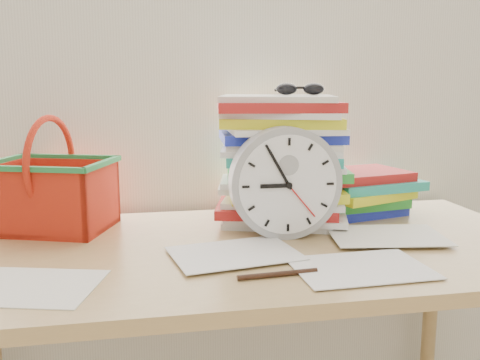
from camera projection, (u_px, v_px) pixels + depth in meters
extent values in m
cube|color=white|center=(222.00, 15.00, 1.49)|extent=(2.40, 0.01, 2.50)
cube|color=#AC8950|center=(249.00, 251.00, 1.22)|extent=(1.40, 0.70, 0.03)
cylinder|color=#AC8950|center=(429.00, 323.00, 1.70)|extent=(0.04, 0.04, 0.72)
cylinder|color=#9D9EA0|center=(285.00, 183.00, 1.25)|extent=(0.26, 0.05, 0.26)
cylinder|color=black|center=(278.00, 274.00, 1.01)|extent=(0.16, 0.02, 0.01)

